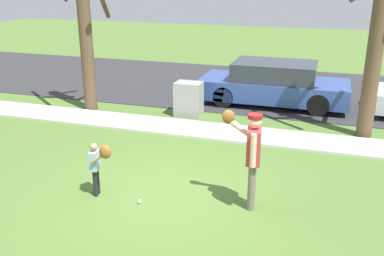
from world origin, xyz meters
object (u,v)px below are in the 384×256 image
object	(u,v)px
utility_cabinet	(189,99)
person_adult	(251,150)
person_child	(98,162)
street_tree_far	(84,22)
baseball	(139,202)
parked_wagon_blue	(274,84)
street_tree_near	(378,29)

from	to	relation	value
utility_cabinet	person_adult	bearing A→B (deg)	-60.38
person_adult	utility_cabinet	distance (m)	5.41
person_child	street_tree_far	size ratio (longest dim) A/B	0.22
street_tree_far	utility_cabinet	bearing A→B (deg)	6.41
person_adult	person_child	distance (m)	2.77
utility_cabinet	baseball	bearing A→B (deg)	-81.53
utility_cabinet	parked_wagon_blue	distance (m)	2.87
person_adult	parked_wagon_blue	world-z (taller)	person_adult
street_tree_near	street_tree_far	size ratio (longest dim) A/B	1.04
utility_cabinet	street_tree_near	xyz separation A→B (m)	(4.76, -0.26, 2.19)
utility_cabinet	street_tree_far	distance (m)	3.68
parked_wagon_blue	utility_cabinet	bearing A→B (deg)	40.92
person_child	street_tree_near	size ratio (longest dim) A/B	0.21
street_tree_near	parked_wagon_blue	world-z (taller)	street_tree_near
utility_cabinet	parked_wagon_blue	size ratio (longest dim) A/B	0.22
street_tree_near	person_adult	bearing A→B (deg)	-115.49
person_adult	utility_cabinet	world-z (taller)	person_adult
baseball	street_tree_near	xyz separation A→B (m)	(3.99, 4.92, 2.64)
street_tree_near	street_tree_far	xyz separation A→B (m)	(-7.76, -0.08, -0.09)
parked_wagon_blue	person_child	bearing A→B (deg)	72.51
street_tree_far	parked_wagon_blue	size ratio (longest dim) A/B	1.08
person_adult	utility_cabinet	bearing A→B (deg)	-68.88
person_child	parked_wagon_blue	bearing A→B (deg)	64.01
person_child	street_tree_near	xyz separation A→B (m)	(4.81, 4.88, 1.99)
person_adult	street_tree_near	distance (m)	5.15
person_adult	person_child	xyz separation A→B (m)	(-2.70, -0.46, -0.38)
utility_cabinet	street_tree_far	xyz separation A→B (m)	(-3.00, -0.34, 2.10)
street_tree_far	person_adult	bearing A→B (deg)	-37.47
person_child	street_tree_near	bearing A→B (deg)	36.89
street_tree_far	street_tree_near	bearing A→B (deg)	0.59
person_adult	street_tree_near	bearing A→B (deg)	-123.99
street_tree_near	parked_wagon_blue	distance (m)	3.92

